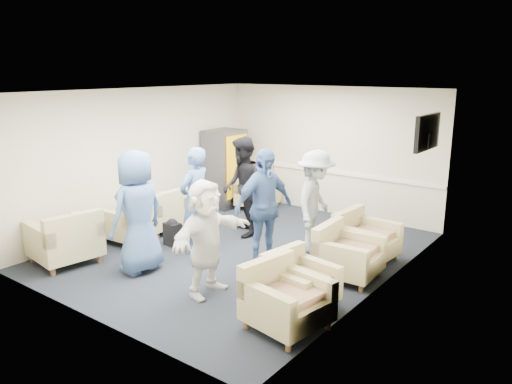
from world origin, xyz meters
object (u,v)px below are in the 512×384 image
Objects in this scene: person_back_left at (243,187)px; person_front_right at (206,238)px; person_back_right at (315,202)px; person_mid_right at (264,207)px; armchair_right_midnear at (298,284)px; person_front_left at (138,212)px; armchair_corner at (257,194)px; armchair_right_far at (363,240)px; armchair_right_near at (284,301)px; armchair_left_mid at (131,223)px; armchair_right_midfar at (345,256)px; armchair_left_near at (66,241)px; vending_machine at (225,168)px; armchair_left_far at (159,213)px; person_mid_left at (195,200)px.

person_front_right is at bearing -17.92° from person_back_left.
person_back_right is 1.03m from person_mid_right.
armchair_right_midnear is 2.70m from person_front_left.
armchair_corner is 0.52× the size of person_front_left.
person_mid_right reaches higher than armchair_right_far.
armchair_right_far is at bearing -32.95° from person_mid_right.
armchair_right_near is 0.60m from armchair_right_midnear.
armchair_left_mid reaches higher than armchair_right_midfar.
armchair_left_mid is at bearing 118.81° from person_mid_right.
armchair_left_near is 1.18× the size of armchair_right_far.
armchair_corner is 0.93m from vending_machine.
armchair_left_mid is at bearing 66.23° from armchair_corner.
armchair_left_far is at bearing -169.93° from armchair_left_near.
person_front_right is (-1.38, 0.14, 0.47)m from armchair_right_near.
armchair_left_far is at bearing -85.93° from vending_machine.
armchair_left_far is 0.98× the size of armchair_right_far.
armchair_corner reaches higher than armchair_right_midnear.
armchair_right_near is at bearing -42.37° from vending_machine.
person_back_left is at bearing 97.94° from armchair_right_far.
person_mid_left is at bearing 83.11° from armchair_right_midnear.
vending_machine is 0.99× the size of person_back_right.
armchair_left_far is 0.55× the size of person_front_right.
person_back_right is at bearing 101.83° from armchair_right_far.
person_mid_left is at bearing 75.14° from armchair_left_far.
armchair_right_midnear is at bearing 25.47° from armchair_right_near.
person_front_left reaches higher than armchair_left_far.
armchair_right_midfar is at bearing 98.72° from armchair_left_mid.
armchair_right_far is (3.75, 1.67, -0.00)m from armchair_left_mid.
armchair_left_near is 4.40m from armchair_right_midfar.
person_mid_right is 1.14× the size of person_front_right.
armchair_right_midnear is (3.81, -1.05, -0.04)m from armchair_left_far.
armchair_right_midnear is 1.22m from armchair_right_midfar.
armchair_left_far is 1.00× the size of armchair_right_midnear.
vending_machine is 3.90m from person_front_left.
person_mid_right is at bearing 114.77° from armchair_corner.
person_back_left reaches higher than armchair_left_near.
armchair_left_far is at bearing 77.27° from armchair_right_near.
person_mid_right is at bearing 61.29° from armchair_right_midnear.
person_back_right is at bearing -22.72° from vending_machine.
armchair_left_near is at bearing 116.64° from armchair_right_midfar.
armchair_left_near is 0.59× the size of person_mid_left.
person_back_left reaches higher than vending_machine.
person_front_left reaches higher than armchair_right_far.
vending_machine is 2.09m from person_back_left.
armchair_right_far is 2.86m from person_mid_left.
vending_machine is 2.91m from person_mid_left.
armchair_left_near is at bearing -65.34° from person_front_left.
person_front_right is (-1.28, -1.64, 0.47)m from armchair_right_midfar.
person_front_left is (-2.75, 0.12, 0.61)m from armchair_right_near.
person_front_right reaches higher than armchair_left_mid.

